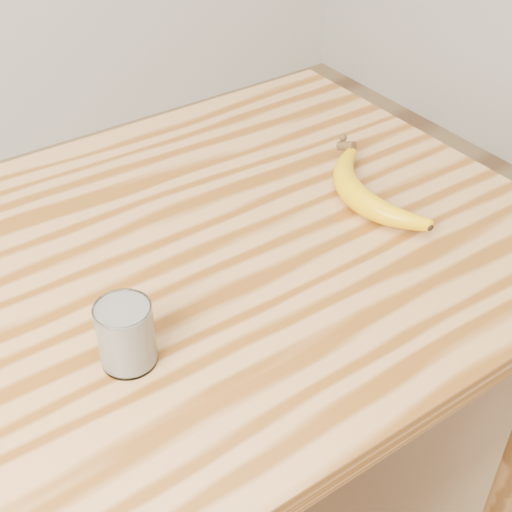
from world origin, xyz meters
TOP-DOWN VIEW (x-y plane):
  - table at (0.00, 0.00)m, footprint 1.20×0.80m
  - smoothie_glass at (-0.10, -0.14)m, footprint 0.07×0.07m
  - banana at (0.34, -0.04)m, footprint 0.18×0.35m

SIDE VIEW (x-z plane):
  - table at x=0.00m, z-range 0.32..1.22m
  - banana at x=0.34m, z-range 0.90..0.94m
  - smoothie_glass at x=-0.10m, z-range 0.90..0.99m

